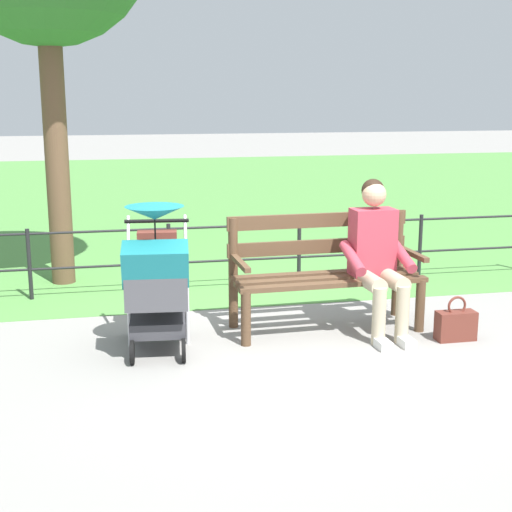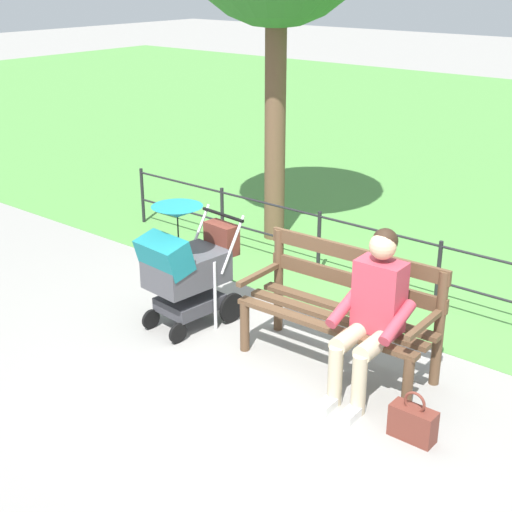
# 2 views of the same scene
# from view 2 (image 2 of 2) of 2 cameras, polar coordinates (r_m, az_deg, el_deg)

# --- Properties ---
(ground_plane) EXTENTS (60.00, 60.00, 0.00)m
(ground_plane) POSITION_cam_2_polar(r_m,az_deg,el_deg) (6.25, 2.06, -7.22)
(ground_plane) COLOR gray
(park_bench) EXTENTS (1.62, 0.65, 0.96)m
(park_bench) POSITION_cam_2_polar(r_m,az_deg,el_deg) (5.84, 6.83, -3.78)
(park_bench) COLOR brown
(park_bench) RESTS_ON ground
(person_on_bench) EXTENTS (0.54, 0.74, 1.28)m
(person_on_bench) POSITION_cam_2_polar(r_m,az_deg,el_deg) (5.42, 9.06, -4.23)
(person_on_bench) COLOR tan
(person_on_bench) RESTS_ON ground
(stroller) EXTENTS (0.58, 0.93, 1.15)m
(stroller) POSITION_cam_2_polar(r_m,az_deg,el_deg) (6.40, -5.50, -0.69)
(stroller) COLOR black
(stroller) RESTS_ON ground
(handbag) EXTENTS (0.32, 0.14, 0.37)m
(handbag) POSITION_cam_2_polar(r_m,az_deg,el_deg) (5.20, 12.20, -12.65)
(handbag) COLOR brown
(handbag) RESTS_ON ground
(park_fence) EXTENTS (6.76, 0.04, 0.70)m
(park_fence) POSITION_cam_2_polar(r_m,az_deg,el_deg) (7.21, 9.35, 0.24)
(park_fence) COLOR black
(park_fence) RESTS_ON ground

